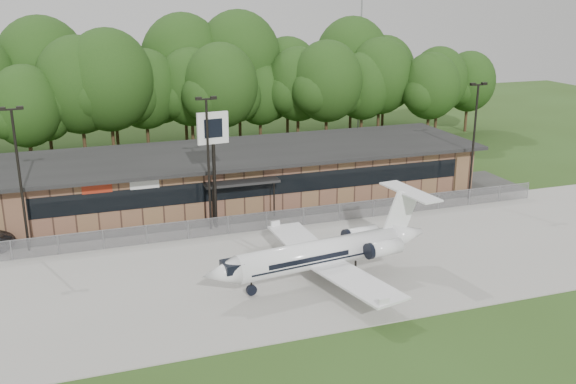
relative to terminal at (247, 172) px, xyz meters
name	(u,v)px	position (x,y,z in m)	size (l,w,h in m)	color
ground	(363,319)	(0.00, -23.94, -2.18)	(160.00, 160.00, 0.00)	#2E4619
apron	(312,263)	(0.00, -15.94, -2.14)	(64.00, 18.00, 0.08)	#9E9B93
parking_lot	(262,211)	(0.00, -4.44, -2.15)	(50.00, 9.00, 0.06)	#383835
terminal	(247,172)	(0.00, 0.00, 0.00)	(41.00, 11.65, 4.30)	brown
fence	(279,219)	(0.00, -8.94, -1.40)	(46.00, 0.04, 1.52)	gray
treeline	(203,85)	(0.00, 18.06, 5.32)	(72.00, 12.00, 15.00)	#153511
radio_mast	(361,32)	(22.00, 24.06, 10.32)	(0.20, 0.20, 25.00)	gray
light_pole_left	(19,169)	(-18.00, -7.44, 3.80)	(1.55, 0.30, 10.23)	black
light_pole_mid	(208,154)	(-5.00, -7.44, 3.80)	(1.55, 0.30, 10.23)	black
light_pole_right	(474,133)	(18.00, -7.44, 3.80)	(1.55, 0.30, 10.23)	black
business_jet	(327,253)	(-0.09, -18.68, -0.31)	(15.51, 13.87, 5.22)	white
pole_sign	(213,141)	(-4.52, -7.15, 4.73)	(2.38, 0.53, 9.03)	black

